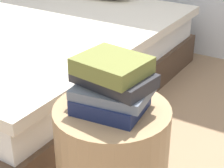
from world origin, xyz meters
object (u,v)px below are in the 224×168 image
side_table (112,168)px  book_slate (113,91)px  book_olive (113,65)px  book_charcoal (115,78)px  book_navy (111,103)px  bed (42,54)px

side_table → book_slate: 0.35m
book_slate → book_olive: 0.10m
book_charcoal → book_slate: bearing=-78.3°
side_table → book_navy: bearing=-90.1°
book_navy → book_slate: bearing=50.5°
bed → book_olive: book_olive is taller
side_table → book_olive: bearing=95.2°
book_charcoal → book_olive: 0.05m
book_navy → book_charcoal: size_ratio=0.85×
book_navy → book_charcoal: bearing=72.1°
book_charcoal → book_olive: book_olive is taller
bed → book_charcoal: book_charcoal is taller
side_table → book_charcoal: (0.00, 0.01, 0.39)m
book_olive → side_table: bearing=-77.9°
bed → side_table: bed is taller
side_table → book_slate: bearing=-24.0°
side_table → book_charcoal: bearing=68.1°
book_charcoal → bed: bearing=151.1°
book_slate → book_charcoal: (-0.00, 0.01, 0.04)m
bed → book_slate: 1.43m
side_table → book_olive: (-0.00, 0.00, 0.45)m
book_olive → book_charcoal: bearing=57.9°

